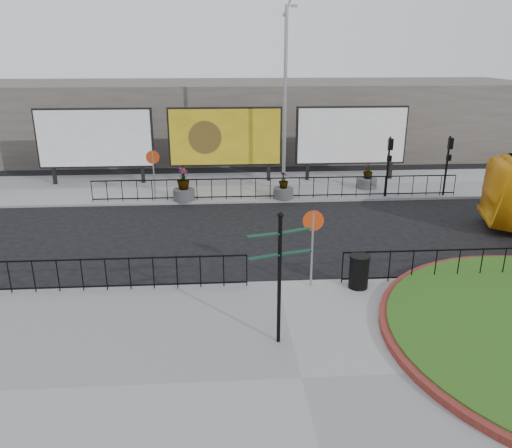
{
  "coord_description": "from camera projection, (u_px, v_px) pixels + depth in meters",
  "views": [
    {
      "loc": [
        -1.67,
        -14.36,
        7.1
      ],
      "look_at": [
        -0.57,
        1.77,
        1.45
      ],
      "focal_mm": 35.0,
      "sensor_mm": 36.0,
      "label": 1
    }
  ],
  "objects": [
    {
      "name": "ground",
      "position": [
        278.0,
        284.0,
        15.98
      ],
      "size": [
        90.0,
        90.0,
        0.0
      ],
      "primitive_type": "plane",
      "color": "black",
      "rests_on": "ground"
    },
    {
      "name": "pavement_near",
      "position": [
        302.0,
        380.0,
        11.25
      ],
      "size": [
        30.0,
        10.0,
        0.12
      ],
      "primitive_type": "cube",
      "color": "gray",
      "rests_on": "ground"
    },
    {
      "name": "pavement_far",
      "position": [
        254.0,
        186.0,
        27.26
      ],
      "size": [
        44.0,
        6.0,
        0.12
      ],
      "primitive_type": "cube",
      "color": "gray",
      "rests_on": "ground"
    },
    {
      "name": "railing_near_left",
      "position": [
        82.0,
        275.0,
        15.09
      ],
      "size": [
        10.0,
        0.1,
        1.1
      ],
      "primitive_type": null,
      "color": "black",
      "rests_on": "pavement_near"
    },
    {
      "name": "railing_near_right",
      "position": [
        481.0,
        263.0,
        15.89
      ],
      "size": [
        9.0,
        0.1,
        1.1
      ],
      "primitive_type": null,
      "color": "black",
      "rests_on": "pavement_near"
    },
    {
      "name": "railing_far",
      "position": [
        277.0,
        188.0,
        24.58
      ],
      "size": [
        18.0,
        0.1,
        1.1
      ],
      "primitive_type": null,
      "color": "black",
      "rests_on": "pavement_far"
    },
    {
      "name": "speed_sign_far",
      "position": [
        153.0,
        164.0,
        23.88
      ],
      "size": [
        0.64,
        0.07,
        2.47
      ],
      "color": "gray",
      "rests_on": "pavement_far"
    },
    {
      "name": "speed_sign_near",
      "position": [
        313.0,
        232.0,
        15.04
      ],
      "size": [
        0.64,
        0.07,
        2.47
      ],
      "color": "gray",
      "rests_on": "pavement_near"
    },
    {
      "name": "billboard_left",
      "position": [
        95.0,
        139.0,
        26.79
      ],
      "size": [
        6.2,
        0.31,
        4.1
      ],
      "color": "black",
      "rests_on": "pavement_far"
    },
    {
      "name": "billboard_mid",
      "position": [
        225.0,
        137.0,
        27.24
      ],
      "size": [
        6.2,
        0.31,
        4.1
      ],
      "color": "black",
      "rests_on": "pavement_far"
    },
    {
      "name": "billboard_right",
      "position": [
        351.0,
        136.0,
        27.69
      ],
      "size": [
        6.2,
        0.31,
        4.1
      ],
      "color": "black",
      "rests_on": "pavement_far"
    },
    {
      "name": "lamp_post",
      "position": [
        285.0,
        98.0,
        24.84
      ],
      "size": [
        0.74,
        0.18,
        9.23
      ],
      "color": "gray",
      "rests_on": "pavement_far"
    },
    {
      "name": "signal_pole_a",
      "position": [
        389.0,
        158.0,
        24.5
      ],
      "size": [
        0.22,
        0.26,
        3.0
      ],
      "color": "black",
      "rests_on": "pavement_far"
    },
    {
      "name": "signal_pole_b",
      "position": [
        448.0,
        157.0,
        24.69
      ],
      "size": [
        0.22,
        0.26,
        3.0
      ],
      "color": "black",
      "rests_on": "pavement_far"
    },
    {
      "name": "building_backdrop",
      "position": [
        245.0,
        118.0,
        35.87
      ],
      "size": [
        40.0,
        10.0,
        5.0
      ],
      "primitive_type": "cube",
      "color": "#69625C",
      "rests_on": "ground"
    },
    {
      "name": "fingerpost_sign",
      "position": [
        280.0,
        266.0,
        11.96
      ],
      "size": [
        1.6,
        0.7,
        3.45
      ],
      "rotation": [
        0.0,
        0.0,
        0.24
      ],
      "color": "black",
      "rests_on": "pavement_near"
    },
    {
      "name": "litter_bin",
      "position": [
        359.0,
        271.0,
        15.35
      ],
      "size": [
        0.64,
        0.64,
        1.06
      ],
      "color": "black",
      "rests_on": "pavement_near"
    },
    {
      "name": "planter_a",
      "position": [
        184.0,
        188.0,
        24.36
      ],
      "size": [
        1.06,
        1.06,
        1.65
      ],
      "color": "#4C4C4F",
      "rests_on": "pavement_far"
    },
    {
      "name": "planter_b",
      "position": [
        283.0,
        189.0,
        24.73
      ],
      "size": [
        0.99,
        0.99,
        1.36
      ],
      "color": "#4C4C4F",
      "rests_on": "pavement_far"
    },
    {
      "name": "planter_c",
      "position": [
        367.0,
        180.0,
        26.53
      ],
      "size": [
        1.02,
        1.02,
        1.41
      ],
      "color": "#4C4C4F",
      "rests_on": "pavement_far"
    }
  ]
}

